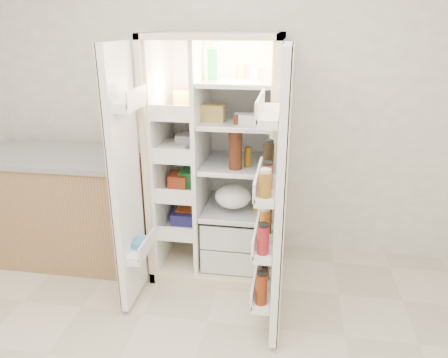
# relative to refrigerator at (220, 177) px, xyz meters

# --- Properties ---
(wall_back) EXTENTS (4.00, 0.02, 2.70)m
(wall_back) POSITION_rel_refrigerator_xyz_m (0.04, 0.35, 0.61)
(wall_back) COLOR white
(wall_back) RESTS_ON floor
(refrigerator) EXTENTS (0.92, 0.70, 1.80)m
(refrigerator) POSITION_rel_refrigerator_xyz_m (0.00, 0.00, 0.00)
(refrigerator) COLOR beige
(refrigerator) RESTS_ON floor
(freezer_door) EXTENTS (0.15, 0.40, 1.72)m
(freezer_door) POSITION_rel_refrigerator_xyz_m (-0.52, -0.60, 0.15)
(freezer_door) COLOR white
(freezer_door) RESTS_ON floor
(fridge_door) EXTENTS (0.17, 0.58, 1.72)m
(fridge_door) POSITION_rel_refrigerator_xyz_m (0.47, -0.69, 0.12)
(fridge_door) COLOR white
(fridge_door) RESTS_ON floor
(kitchen_counter) EXTENTS (1.23, 0.66, 0.90)m
(kitchen_counter) POSITION_rel_refrigerator_xyz_m (-1.27, -0.11, -0.29)
(kitchen_counter) COLOR #9E774F
(kitchen_counter) RESTS_ON floor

